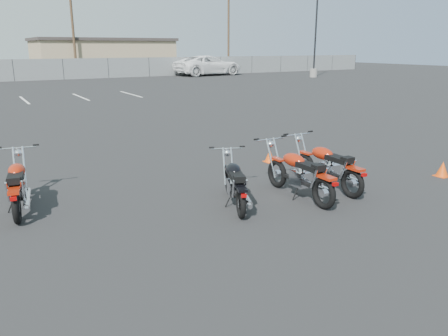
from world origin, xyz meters
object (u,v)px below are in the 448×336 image
motorcycle_front_red (18,186)px  motorcycle_third_red (300,174)px  motorcycle_second_black (235,184)px  motorcycle_rear_red (328,167)px  white_van (208,60)px

motorcycle_front_red → motorcycle_third_red: motorcycle_third_red is taller
motorcycle_second_black → motorcycle_third_red: motorcycle_third_red is taller
motorcycle_third_red → motorcycle_rear_red: (0.87, 0.15, -0.00)m
motorcycle_front_red → motorcycle_second_black: 3.83m
motorcycle_rear_red → white_van: white_van is taller
motorcycle_second_black → motorcycle_third_red: (1.29, -0.25, 0.05)m
motorcycle_front_red → motorcycle_third_red: bearing=-22.9°
motorcycle_second_black → motorcycle_rear_red: 2.16m
motorcycle_front_red → white_van: bearing=56.5°
motorcycle_second_black → motorcycle_third_red: bearing=-11.1°
motorcycle_second_black → motorcycle_front_red: bearing=153.0°
motorcycle_front_red → white_van: 37.97m
motorcycle_third_red → motorcycle_second_black: bearing=168.9°
motorcycle_front_red → motorcycle_second_black: (3.41, -1.73, -0.03)m
motorcycle_front_red → motorcycle_third_red: (4.70, -1.99, 0.02)m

